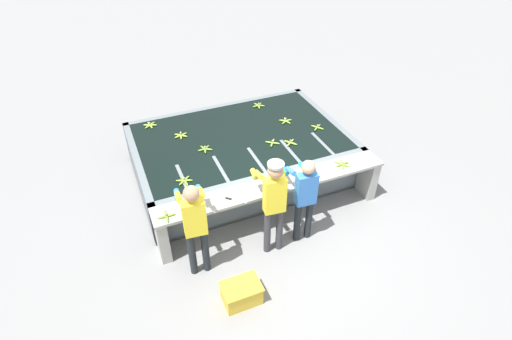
% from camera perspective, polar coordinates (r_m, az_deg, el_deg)
% --- Properties ---
extents(ground_plane, '(80.00, 80.00, 0.00)m').
position_cam_1_polar(ground_plane, '(6.92, 3.26, -8.53)').
color(ground_plane, gray).
rests_on(ground_plane, ground).
extents(wash_tank, '(4.02, 2.73, 0.84)m').
position_cam_1_polar(wash_tank, '(7.90, -2.26, 2.23)').
color(wash_tank, slate).
rests_on(wash_tank, ground).
extents(work_ledge, '(4.02, 0.45, 0.84)m').
position_cam_1_polar(work_ledge, '(6.65, 2.60, -3.70)').
color(work_ledge, '#9E9E99').
rests_on(work_ledge, ground).
extents(worker_0, '(0.45, 0.73, 1.66)m').
position_cam_1_polar(worker_0, '(5.68, -8.75, -7.37)').
color(worker_0, '#1E2328').
rests_on(worker_0, ground).
extents(worker_1, '(0.45, 0.74, 1.72)m').
position_cam_1_polar(worker_1, '(5.90, 2.56, -4.10)').
color(worker_1, '#38383D').
rests_on(worker_1, ground).
extents(worker_2, '(0.44, 0.72, 1.57)m').
position_cam_1_polar(worker_2, '(6.21, 6.95, -3.34)').
color(worker_2, '#1E2328').
rests_on(worker_2, ground).
extents(banana_bunch_floating_0, '(0.28, 0.28, 0.08)m').
position_cam_1_polar(banana_bunch_floating_0, '(7.80, -10.68, 4.90)').
color(banana_bunch_floating_0, '#93BC3D').
rests_on(banana_bunch_floating_0, wash_tank).
extents(banana_bunch_floating_1, '(0.27, 0.28, 0.08)m').
position_cam_1_polar(banana_bunch_floating_1, '(8.70, 0.37, 9.21)').
color(banana_bunch_floating_1, '#7FAD33').
rests_on(banana_bunch_floating_1, wash_tank).
extents(banana_bunch_floating_2, '(0.25, 0.25, 0.08)m').
position_cam_1_polar(banana_bunch_floating_2, '(8.00, 8.77, 6.04)').
color(banana_bunch_floating_2, '#7FAD33').
rests_on(banana_bunch_floating_2, wash_tank).
extents(banana_bunch_floating_3, '(0.25, 0.25, 0.08)m').
position_cam_1_polar(banana_bunch_floating_3, '(7.47, 4.95, 3.92)').
color(banana_bunch_floating_3, '#8CB738').
rests_on(banana_bunch_floating_3, wash_tank).
extents(banana_bunch_floating_4, '(0.24, 0.24, 0.08)m').
position_cam_1_polar(banana_bunch_floating_4, '(7.45, 2.37, 3.92)').
color(banana_bunch_floating_4, '#7FAD33').
rests_on(banana_bunch_floating_4, wash_tank).
extents(banana_bunch_floating_5, '(0.26, 0.28, 0.08)m').
position_cam_1_polar(banana_bunch_floating_5, '(8.15, 4.26, 7.02)').
color(banana_bunch_floating_5, '#93BC3D').
rests_on(banana_bunch_floating_5, wash_tank).
extents(banana_bunch_floating_6, '(0.27, 0.28, 0.08)m').
position_cam_1_polar(banana_bunch_floating_6, '(8.26, -14.90, 6.23)').
color(banana_bunch_floating_6, '#9EC642').
rests_on(banana_bunch_floating_6, wash_tank).
extents(banana_bunch_floating_7, '(0.27, 0.28, 0.08)m').
position_cam_1_polar(banana_bunch_floating_7, '(6.64, -10.22, -1.48)').
color(banana_bunch_floating_7, '#7FAD33').
rests_on(banana_bunch_floating_7, wash_tank).
extents(banana_bunch_floating_8, '(0.27, 0.28, 0.08)m').
position_cam_1_polar(banana_bunch_floating_8, '(7.33, -7.28, 3.01)').
color(banana_bunch_floating_8, '#75A333').
rests_on(banana_bunch_floating_8, wash_tank).
extents(banana_bunch_ledge_0, '(0.28, 0.28, 0.08)m').
position_cam_1_polar(banana_bunch_ledge_0, '(6.05, -12.68, -6.44)').
color(banana_bunch_ledge_0, '#75A333').
rests_on(banana_bunch_ledge_0, work_ledge).
extents(banana_bunch_ledge_1, '(0.28, 0.27, 0.08)m').
position_cam_1_polar(banana_bunch_ledge_1, '(7.05, 12.23, 0.82)').
color(banana_bunch_ledge_1, '#75A333').
rests_on(banana_bunch_ledge_1, work_ledge).
extents(knife_0, '(0.23, 0.30, 0.02)m').
position_cam_1_polar(knife_0, '(6.11, -7.56, -5.30)').
color(knife_0, silver).
rests_on(knife_0, work_ledge).
extents(knife_1, '(0.28, 0.26, 0.02)m').
position_cam_1_polar(knife_1, '(6.20, -3.35, -4.24)').
color(knife_1, silver).
rests_on(knife_1, work_ledge).
extents(crate, '(0.55, 0.39, 0.32)m').
position_cam_1_polar(crate, '(5.89, -2.09, -17.15)').
color(crate, gold).
rests_on(crate, ground).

